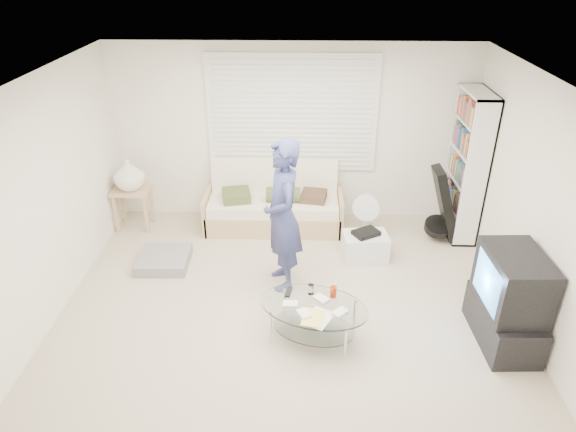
{
  "coord_description": "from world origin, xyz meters",
  "views": [
    {
      "loc": [
        0.13,
        -4.6,
        3.6
      ],
      "look_at": [
        -0.0,
        0.3,
        0.99
      ],
      "focal_mm": 32.0,
      "sensor_mm": 36.0,
      "label": 1
    }
  ],
  "objects_px": {
    "bookshelf": "(466,166)",
    "coffee_table": "(314,312)",
    "futon_sofa": "(274,206)",
    "tv_unit": "(509,300)"
  },
  "relations": [
    {
      "from": "bookshelf",
      "to": "coffee_table",
      "type": "bearing_deg",
      "value": -132.05
    },
    {
      "from": "bookshelf",
      "to": "coffee_table",
      "type": "xyz_separation_m",
      "value": [
        -2.04,
        -2.27,
        -0.66
      ]
    },
    {
      "from": "futon_sofa",
      "to": "tv_unit",
      "type": "distance_m",
      "value": 3.39
    },
    {
      "from": "bookshelf",
      "to": "coffee_table",
      "type": "height_order",
      "value": "bookshelf"
    },
    {
      "from": "bookshelf",
      "to": "futon_sofa",
      "type": "bearing_deg",
      "value": 177.6
    },
    {
      "from": "futon_sofa",
      "to": "bookshelf",
      "type": "xyz_separation_m",
      "value": [
        2.57,
        -0.11,
        0.69
      ]
    },
    {
      "from": "tv_unit",
      "to": "bookshelf",
      "type": "bearing_deg",
      "value": 86.79
    },
    {
      "from": "coffee_table",
      "to": "futon_sofa",
      "type": "bearing_deg",
      "value": 102.5
    },
    {
      "from": "futon_sofa",
      "to": "tv_unit",
      "type": "relative_size",
      "value": 1.9
    },
    {
      "from": "futon_sofa",
      "to": "coffee_table",
      "type": "height_order",
      "value": "futon_sofa"
    }
  ]
}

